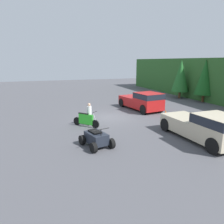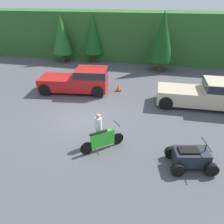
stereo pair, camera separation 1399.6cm
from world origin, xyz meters
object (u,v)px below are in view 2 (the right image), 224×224
(pickup_truck_red, at_px, (80,80))
(pickup_truck_second, at_px, (207,93))
(quad_atv, at_px, (191,157))
(traffic_cone, at_px, (118,88))
(dirt_bike, at_px, (103,140))
(rider_person, at_px, (98,128))

(pickup_truck_red, relative_size, pickup_truck_second, 0.98)
(quad_atv, bearing_deg, traffic_cone, 108.27)
(dirt_bike, distance_m, traffic_cone, 7.45)
(pickup_truck_second, relative_size, traffic_cone, 9.94)
(quad_atv, distance_m, rider_person, 4.40)
(dirt_bike, height_order, quad_atv, dirt_bike)
(quad_atv, bearing_deg, dirt_bike, 161.86)
(pickup_truck_second, relative_size, dirt_bike, 3.09)
(pickup_truck_second, relative_size, rider_person, 3.20)
(rider_person, xyz_separation_m, traffic_cone, (-0.48, 7.07, -0.67))
(dirt_bike, xyz_separation_m, traffic_cone, (-0.78, 7.40, -0.25))
(pickup_truck_second, distance_m, traffic_cone, 6.43)
(dirt_bike, xyz_separation_m, quad_atv, (4.02, -0.32, -0.04))
(pickup_truck_red, height_order, pickup_truck_second, same)
(pickup_truck_red, xyz_separation_m, pickup_truck_second, (9.10, -0.52, 0.00))
(pickup_truck_red, distance_m, pickup_truck_second, 9.11)
(pickup_truck_second, height_order, quad_atv, pickup_truck_second)
(pickup_truck_second, distance_m, dirt_bike, 8.20)
(pickup_truck_red, bearing_deg, traffic_cone, 7.49)
(pickup_truck_red, relative_size, rider_person, 3.15)
(pickup_truck_red, height_order, rider_person, pickup_truck_red)
(dirt_bike, bearing_deg, traffic_cone, 54.50)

